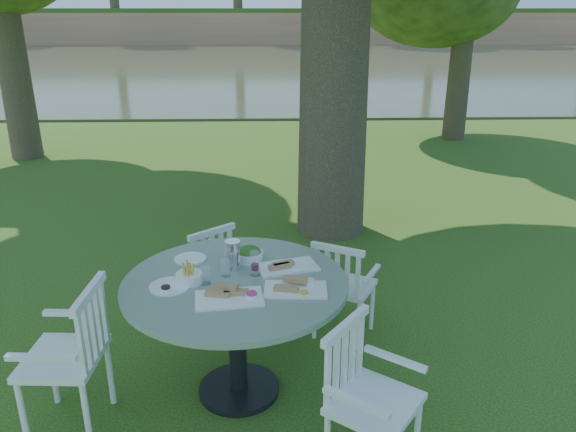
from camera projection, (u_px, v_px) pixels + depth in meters
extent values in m
plane|color=#1D3E0C|center=(289.00, 315.00, 4.91)|extent=(140.00, 140.00, 0.00)
cylinder|color=black|center=(239.00, 389.00, 3.93)|extent=(0.56, 0.56, 0.04)
cylinder|color=black|center=(237.00, 338.00, 3.78)|extent=(0.12, 0.12, 0.78)
cylinder|color=gray|center=(235.00, 283.00, 3.64)|extent=(1.47, 1.47, 0.04)
cylinder|color=white|center=(372.00, 306.00, 4.63)|extent=(0.03, 0.03, 0.42)
cylinder|color=white|center=(330.00, 297.00, 4.78)|extent=(0.03, 0.03, 0.42)
cylinder|color=white|center=(358.00, 326.00, 4.35)|extent=(0.03, 0.03, 0.42)
cylinder|color=white|center=(314.00, 315.00, 4.50)|extent=(0.03, 0.03, 0.42)
cube|color=white|center=(345.00, 286.00, 4.48)|extent=(0.56, 0.55, 0.04)
cube|color=white|center=(337.00, 273.00, 4.26)|extent=(0.40, 0.23, 0.43)
cylinder|color=white|center=(210.00, 281.00, 5.06)|extent=(0.03, 0.03, 0.43)
cylinder|color=white|center=(173.00, 294.00, 4.82)|extent=(0.03, 0.03, 0.43)
cylinder|color=white|center=(232.00, 294.00, 4.82)|extent=(0.03, 0.03, 0.43)
cylinder|color=white|center=(195.00, 309.00, 4.58)|extent=(0.03, 0.03, 0.43)
cube|color=white|center=(201.00, 270.00, 4.74)|extent=(0.59, 0.59, 0.04)
cube|color=white|center=(213.00, 255.00, 4.53)|extent=(0.36, 0.31, 0.44)
cylinder|color=white|center=(53.00, 372.00, 3.75)|extent=(0.04, 0.04, 0.48)
cylinder|color=white|center=(23.00, 415.00, 3.35)|extent=(0.04, 0.04, 0.48)
cylinder|color=white|center=(110.00, 373.00, 3.74)|extent=(0.04, 0.04, 0.48)
cylinder|color=white|center=(87.00, 417.00, 3.34)|extent=(0.04, 0.04, 0.48)
cube|color=white|center=(63.00, 358.00, 3.45)|extent=(0.48, 0.52, 0.04)
cube|color=white|center=(93.00, 327.00, 3.37)|extent=(0.07, 0.49, 0.49)
cylinder|color=white|center=(417.00, 432.00, 3.24)|extent=(0.04, 0.04, 0.45)
cylinder|color=white|center=(361.00, 407.00, 3.43)|extent=(0.04, 0.04, 0.45)
cube|color=white|center=(375.00, 404.00, 3.09)|extent=(0.62, 0.63, 0.04)
cube|color=white|center=(345.00, 359.00, 3.13)|extent=(0.31, 0.39, 0.46)
cube|color=white|center=(229.00, 299.00, 3.39)|extent=(0.44, 0.30, 0.02)
cube|color=white|center=(296.00, 289.00, 3.50)|extent=(0.40, 0.25, 0.02)
cube|color=white|center=(287.00, 267.00, 3.80)|extent=(0.45, 0.32, 0.02)
cylinder|color=white|center=(170.00, 286.00, 3.55)|extent=(0.26, 0.26, 0.01)
cylinder|color=white|center=(190.00, 259.00, 3.93)|extent=(0.22, 0.22, 0.01)
cylinder|color=white|center=(189.00, 278.00, 3.60)|extent=(0.17, 0.17, 0.07)
cylinder|color=white|center=(249.00, 256.00, 3.91)|extent=(0.19, 0.19, 0.06)
cylinder|color=silver|center=(233.00, 255.00, 3.76)|extent=(0.10, 0.10, 0.21)
cylinder|color=white|center=(255.00, 263.00, 3.68)|extent=(0.06, 0.06, 0.17)
cylinder|color=white|center=(225.00, 268.00, 3.68)|extent=(0.07, 0.07, 0.11)
cylinder|color=white|center=(205.00, 275.00, 3.57)|extent=(0.07, 0.07, 0.11)
cylinder|color=white|center=(252.00, 296.00, 3.40)|extent=(0.08, 0.08, 0.03)
cylinder|color=white|center=(304.00, 295.00, 3.42)|extent=(0.06, 0.06, 0.03)
cylinder|color=white|center=(310.00, 283.00, 3.56)|extent=(0.07, 0.07, 0.03)
cylinder|color=white|center=(166.00, 290.00, 3.48)|extent=(0.07, 0.07, 0.03)
cube|color=#373D24|center=(272.00, 65.00, 26.46)|extent=(100.00, 28.00, 0.12)
cube|color=#A8734E|center=(271.00, 29.00, 40.60)|extent=(100.00, 3.00, 2.20)
cube|color=#1D3E0C|center=(270.00, 10.00, 47.19)|extent=(100.00, 18.00, 0.30)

